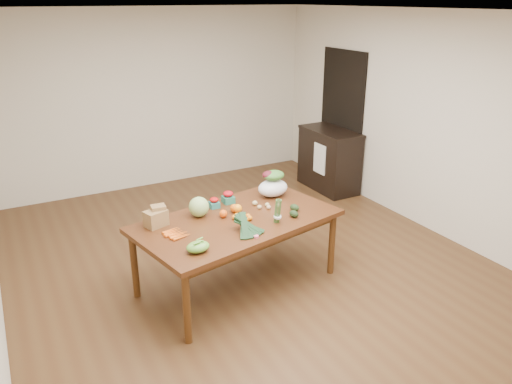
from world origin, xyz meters
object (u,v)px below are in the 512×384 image
paper_bag (156,217)px  salad_bag (273,185)px  cabinet (329,160)px  asparagus_bundle (278,211)px  dining_table (237,252)px  mandarin_cluster (242,216)px  kale_bunch (249,226)px  cabbage (199,207)px

paper_bag → salad_bag: size_ratio=0.79×
cabinet → asparagus_bundle: (-2.20, -2.13, 0.40)m
dining_table → mandarin_cluster: mandarin_cluster is taller
cabinet → mandarin_cluster: 3.13m
dining_table → mandarin_cluster: (0.04, -0.04, 0.42)m
asparagus_bundle → mandarin_cluster: bearing=127.5°
dining_table → cabinet: size_ratio=1.96×
paper_bag → mandarin_cluster: size_ratio=1.52×
kale_bunch → asparagus_bundle: 0.37m
dining_table → mandarin_cluster: size_ratio=11.09×
mandarin_cluster → salad_bag: (0.58, 0.40, 0.09)m
cabinet → salad_bag: bearing=-141.6°
mandarin_cluster → kale_bunch: kale_bunch is taller
kale_bunch → mandarin_cluster: bearing=62.7°
cabbage → kale_bunch: size_ratio=0.51×
mandarin_cluster → salad_bag: 0.71m
cabinet → kale_bunch: bearing=-139.1°
paper_bag → salad_bag: bearing=5.6°
cabinet → salad_bag: 2.44m
cabinet → mandarin_cluster: bearing=-142.5°
dining_table → cabbage: 0.61m
cabinet → paper_bag: (-3.27, -1.63, 0.38)m
paper_bag → kale_bunch: (0.71, -0.58, -0.02)m
paper_bag → dining_table: bearing=-16.2°
asparagus_bundle → cabbage: bearing=128.6°
salad_bag → cabinet: bearing=38.4°
cabbage → salad_bag: (0.93, 0.12, 0.03)m
cabbage → kale_bunch: 0.65m
dining_table → paper_bag: 0.92m
cabinet → paper_bag: bearing=-153.5°
dining_table → kale_bunch: kale_bunch is taller
kale_bunch → cabbage: bearing=101.7°
cabinet → dining_table: bearing=-143.6°
cabinet → cabbage: (-2.81, -1.61, 0.38)m
paper_bag → mandarin_cluster: (0.80, -0.26, -0.06)m
dining_table → cabinet: (2.51, 1.85, 0.10)m
salad_bag → dining_table: bearing=-150.3°
salad_bag → kale_bunch: bearing=-133.1°
paper_bag → cabbage: bearing=2.0°
cabbage → asparagus_bundle: (0.62, -0.51, 0.02)m
paper_bag → cabbage: (0.45, 0.02, 0.01)m
mandarin_cluster → salad_bag: salad_bag is taller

